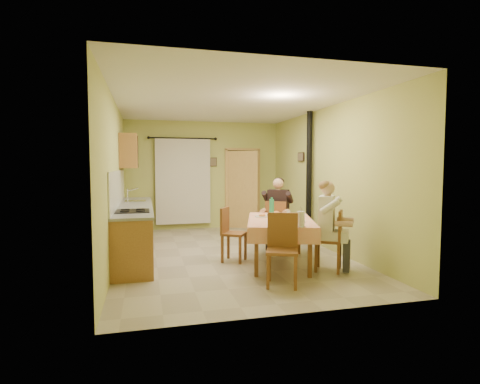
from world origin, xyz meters
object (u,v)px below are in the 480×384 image
object	(u,v)px
chair_left	(233,245)
stove_flue	(309,195)
man_right	(329,215)
chair_far	(277,235)
chair_right	(329,252)
dining_table	(280,242)
man_far	(278,205)
chair_near	(282,264)

from	to	relation	value
chair_left	stove_flue	xyz separation A→B (m)	(1.94, 1.17, 0.74)
chair_left	man_right	bearing A→B (deg)	86.15
chair_far	chair_right	bearing A→B (deg)	-46.29
dining_table	chair_far	size ratio (longest dim) A/B	2.07
man_far	man_right	bearing A→B (deg)	-46.96
dining_table	stove_flue	xyz separation A→B (m)	(1.22, 1.55, 0.64)
man_right	chair_right	bearing A→B (deg)	-90.00
man_far	man_right	size ratio (longest dim) A/B	1.00
stove_flue	chair_far	bearing A→B (deg)	-150.45
chair_left	stove_flue	size ratio (longest dim) A/B	0.33
chair_right	man_right	world-z (taller)	man_right
chair_right	stove_flue	xyz separation A→B (m)	(0.61, 2.11, 0.74)
chair_right	man_right	bearing A→B (deg)	90.00
chair_left	man_right	distance (m)	1.72
chair_near	dining_table	bearing A→B (deg)	-87.21
chair_right	man_far	distance (m)	1.75
chair_far	man_far	world-z (taller)	man_far
chair_near	stove_flue	xyz separation A→B (m)	(1.59, 2.61, 0.73)
chair_left	stove_flue	distance (m)	2.38
chair_right	man_far	xyz separation A→B (m)	(-0.27, 1.62, 0.59)
chair_far	dining_table	bearing A→B (deg)	-73.65
chair_far	stove_flue	world-z (taller)	stove_flue
chair_far	chair_right	xyz separation A→B (m)	(0.27, -1.61, -0.00)
man_far	stove_flue	size ratio (longest dim) A/B	0.50
chair_near	stove_flue	bearing A→B (deg)	-99.53
man_right	chair_far	bearing A→B (deg)	42.30
chair_near	chair_left	bearing A→B (deg)	-54.53
chair_far	man_right	size ratio (longest dim) A/B	0.70
chair_near	man_far	xyz separation A→B (m)	(0.71, 2.12, 0.59)
dining_table	stove_flue	distance (m)	2.07
dining_table	chair_left	bearing A→B (deg)	169.48
chair_near	man_right	xyz separation A→B (m)	(0.96, 0.51, 0.59)
dining_table	chair_left	size ratio (longest dim) A/B	2.15
chair_far	stove_flue	bearing A→B (deg)	63.60
man_far	stove_flue	world-z (taller)	stove_flue
chair_right	man_far	bearing A→B (deg)	42.31
chair_far	chair_left	xyz separation A→B (m)	(-1.05, -0.67, -0.00)
chair_left	chair_far	bearing A→B (deg)	153.98
chair_right	chair_left	bearing A→B (deg)	87.56
chair_right	chair_left	world-z (taller)	chair_right
chair_near	chair_left	distance (m)	1.49
chair_far	man_right	bearing A→B (deg)	-46.63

